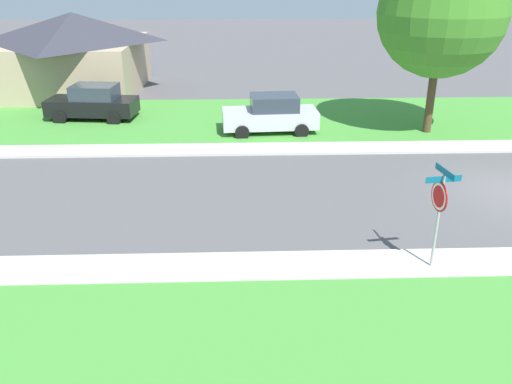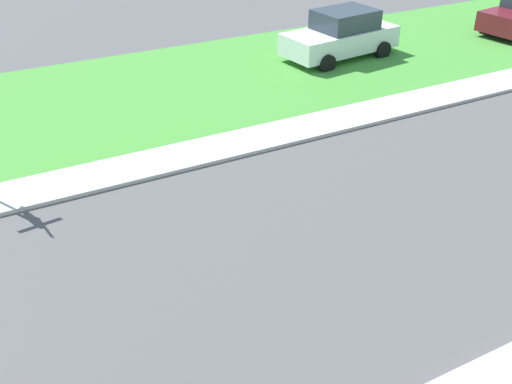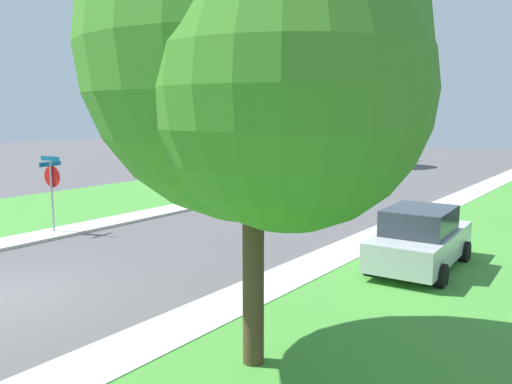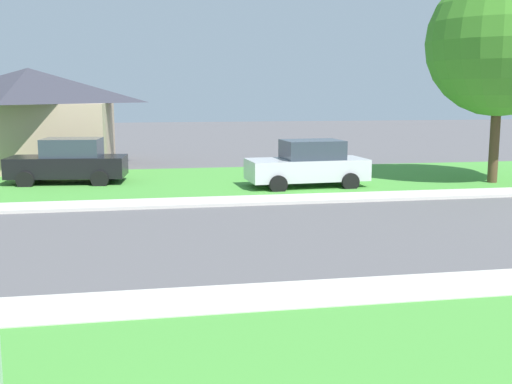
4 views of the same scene
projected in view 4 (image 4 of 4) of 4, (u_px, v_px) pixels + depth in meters
The scene contains 7 objects.
sidewalk_east at pixel (205, 202), 19.40m from camera, with size 1.40×56.00×0.10m, color beige.
lawn_east at pixel (193, 181), 23.96m from camera, with size 8.00×56.00×0.08m, color #479338.
sidewalk_west at pixel (262, 299), 10.27m from camera, with size 1.40×56.00×0.10m, color beige.
car_silver_far_down_street at pixel (308, 164), 22.36m from camera, with size 2.23×4.40×1.76m.
car_black_across_road at pixel (69, 162), 23.22m from camera, with size 2.37×4.46×1.76m.
tree_sidewalk_far at pixel (501, 48), 22.98m from camera, with size 5.83×5.42×8.00m.
house_right_setback at pixel (30, 116), 28.84m from camera, with size 9.10×7.92×4.60m.
Camera 4 is at (-14.37, 13.88, 3.44)m, focal length 43.17 mm.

